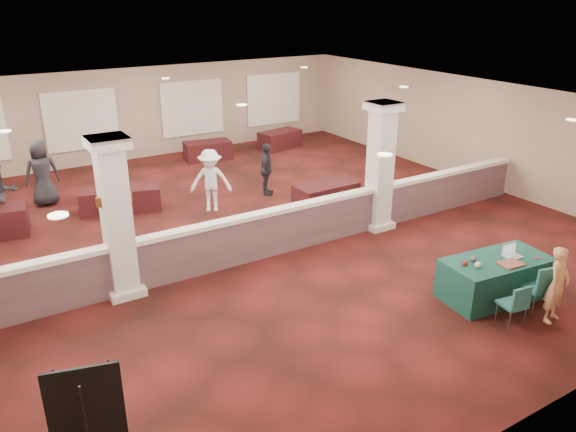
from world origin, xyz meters
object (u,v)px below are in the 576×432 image
conf_chair_main (540,284)px  attendee_c (266,169)px  far_table_back_center (208,150)px  attendee_a (1,195)px  far_table_back_right (280,140)px  attendee_d (42,173)px  far_table_front_right (326,196)px  easel_board (85,406)px  far_table_back_left (110,200)px  conf_chair_side (516,302)px  woman (557,285)px  attendee_b (211,181)px  near_table (495,278)px  far_table_front_center (130,199)px

conf_chair_main → attendee_c: attendee_c is taller
conf_chair_main → attendee_c: (-1.06, 8.41, 0.20)m
far_table_back_center → attendee_a: (-6.97, -3.02, 0.54)m
far_table_back_right → attendee_d: bearing=-168.3°
far_table_front_right → easel_board: bearing=-142.5°
far_table_back_right → far_table_back_left: bearing=-156.0°
conf_chair_side → far_table_back_left: size_ratio=0.52×
attendee_d → far_table_back_right: bearing=-169.0°
far_table_back_left → far_table_back_right: (7.41, 3.30, 0.01)m
woman → far_table_front_right: (-0.20, 6.89, -0.37)m
attendee_d → attendee_b: bearing=142.0°
conf_chair_side → easel_board: (-7.24, 0.65, 0.48)m
conf_chair_main → far_table_back_left: bearing=130.3°
far_table_back_left → near_table: bearing=-59.1°
far_table_back_center → attendee_a: 7.61m
conf_chair_side → far_table_back_left: conf_chair_side is taller
woman → far_table_front_right: woman is taller
attendee_a → attendee_c: 7.04m
far_table_front_center → attendee_b: attendee_b is taller
conf_chair_side → attendee_d: bearing=128.5°
conf_chair_side → attendee_c: bearing=101.7°
far_table_back_left → conf_chair_side: bearing=-64.3°
near_table → far_table_back_left: size_ratio=1.33×
attendee_a → easel_board: bearing=-113.0°
conf_chair_side → attendee_d: (-6.00, 11.03, 0.45)m
easel_board → attendee_d: size_ratio=0.82×
easel_board → far_table_front_right: size_ratio=0.88×
conf_chair_main → far_table_front_center: 10.48m
far_table_back_left → attendee_c: bearing=-13.6°
far_table_front_center → attendee_d: bearing=138.7°
woman → far_table_back_center: 13.14m
far_table_front_center → easel_board: bearing=-109.8°
near_table → attendee_b: size_ratio=1.22×
conf_chair_main → far_table_front_center: (-4.90, 9.26, -0.25)m
near_table → attendee_b: bearing=117.2°
conf_chair_main → far_table_front_right: size_ratio=0.56×
far_table_front_center → far_table_back_center: bearing=41.9°
conf_chair_side → far_table_back_left: bearing=125.6°
woman → far_table_front_center: woman is taller
attendee_a → attendee_b: attendee_a is taller
far_table_front_center → attendee_c: bearing=-12.5°
easel_board → far_table_back_right: (10.05, 12.21, -0.64)m
near_table → far_table_back_center: 11.97m
far_table_back_center → attendee_d: 6.11m
conf_chair_side → far_table_back_right: 13.16m
conf_chair_side → easel_board: size_ratio=0.54×
near_table → conf_chair_main: 0.87m
attendee_a → far_table_front_right: bearing=-44.9°
conf_chair_main → easel_board: bearing=-173.4°
attendee_b → far_table_back_left: bearing=176.9°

